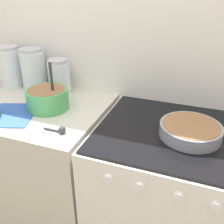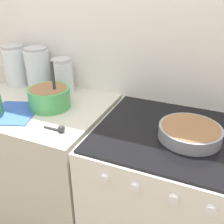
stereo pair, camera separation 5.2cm
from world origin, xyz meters
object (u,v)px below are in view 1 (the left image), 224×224
object	(u,v)px
stove	(164,201)
storage_jar_left	(11,69)
mixing_bowl	(48,97)
storage_jar_right	(60,79)
baking_pan	(190,130)
storage_jar_middle	(34,72)

from	to	relation	value
stove	storage_jar_left	size ratio (longest dim) A/B	3.50
stove	mixing_bowl	world-z (taller)	mixing_bowl
mixing_bowl	storage_jar_right	bearing A→B (deg)	104.10
storage_jar_left	storage_jar_right	bearing A→B (deg)	0.00
mixing_bowl	baking_pan	distance (m)	0.77
storage_jar_middle	storage_jar_right	distance (m)	0.19
storage_jar_middle	storage_jar_left	bearing A→B (deg)	180.00
stove	mixing_bowl	xyz separation A→B (m)	(-0.70, 0.00, 0.53)
mixing_bowl	storage_jar_left	world-z (taller)	mixing_bowl
mixing_bowl	storage_jar_right	xyz separation A→B (m)	(-0.06, 0.23, 0.03)
mixing_bowl	storage_jar_left	distance (m)	0.49
baking_pan	stove	bearing A→B (deg)	163.85
baking_pan	storage_jar_right	size ratio (longest dim) A/B	1.29
stove	storage_jar_middle	xyz separation A→B (m)	(-0.94, 0.23, 0.58)
storage_jar_middle	baking_pan	bearing A→B (deg)	-13.80
mixing_bowl	storage_jar_middle	size ratio (longest dim) A/B	1.00
stove	baking_pan	bearing A→B (deg)	-16.15
stove	storage_jar_middle	size ratio (longest dim) A/B	3.46
baking_pan	storage_jar_left	size ratio (longest dim) A/B	1.05
stove	storage_jar_right	size ratio (longest dim) A/B	4.29
mixing_bowl	storage_jar_middle	world-z (taller)	same
mixing_bowl	baking_pan	xyz separation A→B (m)	(0.77, -0.02, -0.03)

